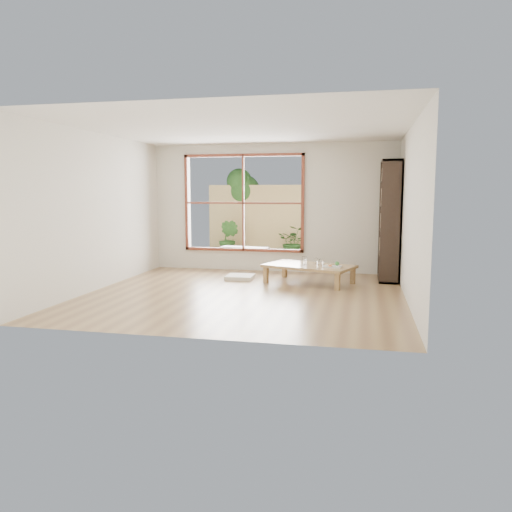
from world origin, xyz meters
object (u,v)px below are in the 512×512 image
at_px(low_table, 309,267).
at_px(food_tray, 333,266).
at_px(bookshelf, 389,221).
at_px(garden_bench, 245,249).

xyz_separation_m(low_table, food_tray, (0.43, -0.18, 0.06)).
bearing_deg(low_table, bookshelf, 45.75).
bearing_deg(bookshelf, low_table, -153.80).
height_order(food_tray, garden_bench, food_tray).
bearing_deg(bookshelf, garden_bench, 153.21).
bearing_deg(low_table, food_tray, -2.75).
bearing_deg(garden_bench, food_tray, -38.21).
relative_size(low_table, food_tray, 5.09).
height_order(bookshelf, food_tray, bookshelf).
xyz_separation_m(low_table, bookshelf, (1.39, 0.69, 0.80)).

